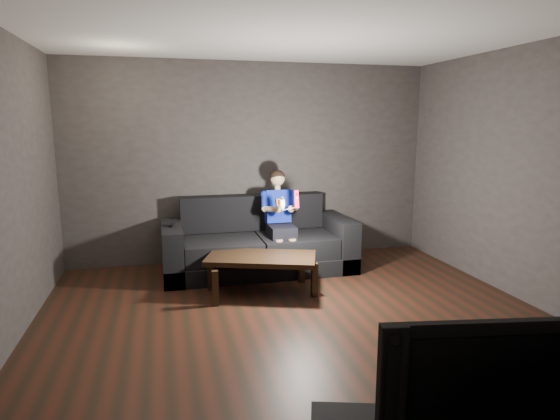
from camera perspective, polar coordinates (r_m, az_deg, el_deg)
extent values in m
plane|color=black|center=(4.45, 3.10, -14.55)|extent=(5.00, 5.00, 0.00)
cube|color=#373230|center=(6.48, -3.35, 5.79)|extent=(5.00, 0.04, 2.70)
cube|color=#373230|center=(1.89, 26.77, -7.18)|extent=(5.00, 0.04, 2.70)
cube|color=#373230|center=(5.37, 29.72, 3.43)|extent=(0.04, 5.00, 2.70)
cube|color=silver|center=(4.11, 3.50, 21.94)|extent=(5.00, 5.00, 0.02)
cube|color=black|center=(6.12, -2.62, -6.39)|extent=(2.41, 1.04, 0.21)
cube|color=black|center=(5.88, -7.05, -4.84)|extent=(0.94, 0.73, 0.25)
cube|color=black|center=(6.07, 2.04, -4.28)|extent=(0.94, 0.73, 0.25)
cube|color=black|center=(6.36, -3.39, -0.26)|extent=(1.93, 0.24, 0.47)
cube|color=black|center=(5.95, -12.96, -4.91)|extent=(0.24, 1.04, 0.66)
cube|color=black|center=(6.36, 7.00, -3.72)|extent=(0.24, 1.04, 0.66)
cube|color=black|center=(5.94, 0.18, -2.60)|extent=(0.32, 0.40, 0.15)
cube|color=#0E3A9C|center=(6.09, -0.31, 0.47)|extent=(0.32, 0.23, 0.44)
cube|color=#E7F51B|center=(5.99, -0.10, 0.92)|extent=(0.10, 0.10, 0.11)
cube|color=red|center=(5.99, -0.09, 0.92)|extent=(0.06, 0.06, 0.07)
cylinder|color=tan|center=(6.05, -0.31, 2.75)|extent=(0.07, 0.07, 0.06)
sphere|color=tan|center=(6.04, -0.31, 3.89)|extent=(0.19, 0.19, 0.19)
ellipsoid|color=black|center=(6.04, -0.33, 4.10)|extent=(0.20, 0.20, 0.17)
cylinder|color=#0E3A9C|center=(5.97, -1.98, 1.03)|extent=(0.08, 0.24, 0.20)
cylinder|color=#0E3A9C|center=(6.06, 1.65, 1.18)|extent=(0.08, 0.24, 0.20)
cylinder|color=tan|center=(5.82, -1.06, 0.32)|extent=(0.15, 0.25, 0.11)
cylinder|color=tan|center=(5.89, 1.65, 0.44)|extent=(0.15, 0.25, 0.11)
sphere|color=tan|center=(5.74, -0.27, 0.07)|extent=(0.09, 0.09, 0.09)
sphere|color=tan|center=(5.78, 1.36, 0.14)|extent=(0.09, 0.09, 0.09)
cylinder|color=tan|center=(5.78, -0.11, -5.36)|extent=(0.10, 0.10, 0.36)
cylinder|color=tan|center=(5.83, 1.51, -5.25)|extent=(0.10, 0.10, 0.36)
cube|color=#CB163F|center=(5.54, 2.00, 1.33)|extent=(0.05, 0.08, 0.21)
cube|color=maroon|center=(5.51, 2.07, 1.91)|extent=(0.03, 0.01, 0.03)
cylinder|color=white|center=(5.52, 2.07, 1.15)|extent=(0.02, 0.01, 0.02)
ellipsoid|color=white|center=(5.51, 0.29, 0.84)|extent=(0.08, 0.11, 0.16)
cylinder|color=black|center=(5.46, 0.38, 1.40)|extent=(0.03, 0.01, 0.03)
cube|color=black|center=(5.81, -13.09, -1.78)|extent=(0.07, 0.17, 0.03)
cube|color=black|center=(5.86, -13.11, -1.51)|extent=(0.02, 0.02, 0.00)
cube|color=black|center=(5.23, -2.30, -5.88)|extent=(1.33, 0.96, 0.05)
cube|color=black|center=(4.99, -7.90, -9.44)|extent=(0.07, 0.07, 0.38)
cube|color=black|center=(5.21, 4.21, -8.50)|extent=(0.07, 0.07, 0.38)
cube|color=black|center=(5.45, -8.48, -7.71)|extent=(0.07, 0.07, 0.38)
cube|color=black|center=(5.65, 2.65, -6.94)|extent=(0.07, 0.07, 0.38)
imported|color=black|center=(2.31, 23.79, -17.88)|extent=(1.02, 0.30, 0.58)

